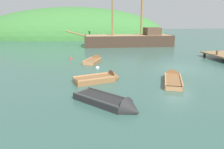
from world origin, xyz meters
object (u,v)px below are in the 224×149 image
object	(u,v)px
rowboat_near_dock	(111,104)
buoy_red	(71,59)
rowboat_center	(173,80)
rowboat_outer_left	(102,79)
buoy_white	(97,68)
rowboat_far	(94,61)
sailing_ship	(129,42)

from	to	relation	value
rowboat_near_dock	buoy_red	bearing A→B (deg)	148.46
rowboat_near_dock	rowboat_center	xyz separation A→B (m)	(4.95, 3.36, -0.01)
rowboat_outer_left	rowboat_near_dock	world-z (taller)	rowboat_outer_left
rowboat_near_dock	rowboat_outer_left	bearing A→B (deg)	138.24
buoy_red	buoy_white	distance (m)	5.11
rowboat_center	rowboat_far	bearing A→B (deg)	56.37
rowboat_outer_left	rowboat_center	world-z (taller)	rowboat_outer_left
buoy_white	rowboat_outer_left	bearing A→B (deg)	-92.89
rowboat_near_dock	buoy_red	distance (m)	12.93
sailing_ship	rowboat_center	bearing A→B (deg)	87.98
rowboat_outer_left	buoy_red	distance (m)	8.71
sailing_ship	rowboat_near_dock	bearing A→B (deg)	76.52
buoy_white	rowboat_center	bearing A→B (deg)	-46.28
rowboat_center	buoy_red	size ratio (longest dim) A/B	12.34
rowboat_center	buoy_red	world-z (taller)	rowboat_center
rowboat_outer_left	rowboat_center	bearing A→B (deg)	-26.18
sailing_ship	rowboat_far	xyz separation A→B (m)	(-6.61, -11.07, -0.50)
buoy_white	sailing_ship	bearing A→B (deg)	64.12
buoy_red	buoy_white	xyz separation A→B (m)	(2.23, -4.59, 0.00)
rowboat_far	sailing_ship	bearing A→B (deg)	-4.41
buoy_red	rowboat_outer_left	bearing A→B (deg)	-76.49
rowboat_outer_left	rowboat_center	xyz separation A→B (m)	(4.82, -0.96, -0.02)
rowboat_far	buoy_red	distance (m)	3.00
sailing_ship	buoy_white	size ratio (longest dim) A/B	48.52
rowboat_far	buoy_red	xyz separation A→B (m)	(-2.25, 1.99, -0.10)
rowboat_far	rowboat_center	distance (m)	8.75
rowboat_outer_left	rowboat_far	xyz separation A→B (m)	(0.21, 6.48, -0.02)
rowboat_far	rowboat_near_dock	size ratio (longest dim) A/B	0.85
rowboat_near_dock	rowboat_center	world-z (taller)	rowboat_near_dock
sailing_ship	buoy_white	world-z (taller)	sailing_ship
sailing_ship	rowboat_outer_left	size ratio (longest dim) A/B	4.61
rowboat_near_dock	buoy_white	size ratio (longest dim) A/B	11.02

